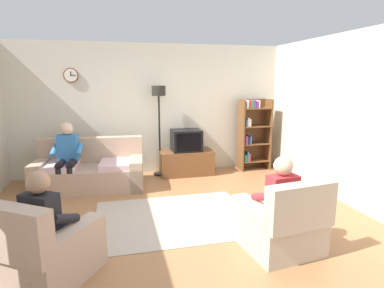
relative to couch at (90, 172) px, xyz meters
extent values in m
plane|color=#9E6B42|center=(1.25, -1.79, -0.31)|extent=(12.00, 12.00, 0.00)
cube|color=beige|center=(1.25, 0.87, 1.04)|extent=(6.20, 0.12, 2.70)
cylinder|color=brown|center=(-0.31, 0.79, 1.74)|extent=(0.28, 0.03, 0.28)
cylinder|color=white|center=(-0.31, 0.77, 1.74)|extent=(0.24, 0.01, 0.24)
cube|color=black|center=(-0.31, 0.77, 1.77)|extent=(0.02, 0.01, 0.09)
cube|color=black|center=(-0.27, 0.77, 1.74)|extent=(0.11, 0.01, 0.01)
cube|color=beige|center=(4.11, -1.79, 1.04)|extent=(0.12, 5.80, 2.70)
cube|color=tan|center=(0.00, -0.05, -0.10)|extent=(1.97, 1.00, 0.42)
cube|color=tan|center=(0.03, 0.30, 0.35)|extent=(1.91, 0.36, 0.48)
cube|color=tan|center=(0.83, -0.13, -0.03)|extent=(0.29, 0.86, 0.56)
cube|color=tan|center=(-0.84, 0.02, -0.03)|extent=(0.29, 0.86, 0.56)
cube|color=beige|center=(0.49, -0.15, 0.16)|extent=(0.66, 0.73, 0.10)
cube|color=beige|center=(-0.51, -0.06, 0.16)|extent=(0.66, 0.73, 0.10)
cube|color=brown|center=(1.90, 0.46, -0.06)|extent=(1.10, 0.56, 0.51)
cube|color=black|center=(1.90, 0.72, -0.03)|extent=(1.10, 0.04, 0.03)
cube|color=black|center=(1.90, 0.44, 0.42)|extent=(0.60, 0.48, 0.44)
cube|color=black|center=(1.90, 0.19, 0.42)|extent=(0.50, 0.01, 0.36)
cube|color=brown|center=(3.14, 0.51, 0.46)|extent=(0.04, 0.36, 1.55)
cube|color=brown|center=(3.78, 0.51, 0.46)|extent=(0.04, 0.36, 1.55)
cube|color=brown|center=(3.46, 0.68, 0.46)|extent=(0.64, 0.02, 1.55)
cube|color=brown|center=(3.46, 0.51, -0.12)|extent=(0.60, 0.34, 0.02)
cube|color=#267F4C|center=(3.21, 0.49, -0.03)|extent=(0.05, 0.28, 0.15)
cube|color=#2D59A5|center=(3.26, 0.49, 0.00)|extent=(0.03, 0.28, 0.22)
cube|color=red|center=(3.30, 0.49, -0.02)|extent=(0.03, 0.28, 0.18)
cube|color=brown|center=(3.46, 0.51, 0.27)|extent=(0.60, 0.34, 0.02)
cube|color=#72338C|center=(3.22, 0.49, 0.37)|extent=(0.06, 0.28, 0.18)
cube|color=black|center=(3.27, 0.49, 0.36)|extent=(0.04, 0.28, 0.17)
cube|color=#2D59A5|center=(3.32, 0.49, 0.37)|extent=(0.03, 0.28, 0.17)
cube|color=brown|center=(3.46, 0.51, 0.66)|extent=(0.60, 0.34, 0.02)
cube|color=#2D59A5|center=(3.21, 0.49, 0.74)|extent=(0.03, 0.28, 0.15)
cube|color=silver|center=(3.25, 0.49, 0.76)|extent=(0.04, 0.28, 0.19)
cube|color=silver|center=(3.29, 0.49, 0.75)|extent=(0.03, 0.28, 0.16)
cube|color=brown|center=(3.46, 0.51, 1.04)|extent=(0.60, 0.34, 0.02)
cube|color=silver|center=(3.21, 0.49, 1.14)|extent=(0.05, 0.28, 0.17)
cube|color=red|center=(3.27, 0.49, 1.14)|extent=(0.04, 0.28, 0.17)
cube|color=#267F4C|center=(3.32, 0.49, 1.14)|extent=(0.05, 0.28, 0.16)
cube|color=#72338C|center=(3.38, 0.49, 1.14)|extent=(0.05, 0.28, 0.17)
cube|color=#72338C|center=(3.43, 0.49, 1.13)|extent=(0.05, 0.28, 0.15)
cube|color=silver|center=(3.48, 0.49, 1.14)|extent=(0.03, 0.28, 0.17)
cylinder|color=black|center=(1.36, 0.56, -0.30)|extent=(0.28, 0.28, 0.03)
cylinder|color=black|center=(1.36, 0.56, 0.54)|extent=(0.04, 0.04, 1.70)
cylinder|color=black|center=(1.36, 0.56, 1.44)|extent=(0.28, 0.28, 0.20)
cube|color=tan|center=(-0.22, -2.70, -0.11)|extent=(1.13, 1.14, 0.40)
cube|color=tan|center=(-0.43, -3.00, 0.34)|extent=(0.76, 0.60, 0.50)
cube|color=tan|center=(-0.46, -2.51, -0.03)|extent=(0.61, 0.78, 0.56)
cube|color=tan|center=(0.04, -2.85, -0.03)|extent=(0.61, 0.78, 0.56)
cube|color=#BCAD99|center=(2.31, -2.71, -0.11)|extent=(0.90, 0.94, 0.40)
cube|color=#BCAD99|center=(2.36, -3.07, 0.34)|extent=(0.82, 0.28, 0.50)
cube|color=#BCAD99|center=(2.01, -2.72, -0.03)|extent=(0.30, 0.82, 0.56)
cube|color=#BCAD99|center=(2.60, -2.65, -0.03)|extent=(0.30, 0.82, 0.56)
cube|color=#AD9E8E|center=(1.25, -1.64, -0.31)|extent=(2.20, 1.70, 0.01)
cube|color=#3372B2|center=(-0.35, 0.00, 0.47)|extent=(0.36, 0.23, 0.48)
sphere|color=beige|center=(-0.35, -0.01, 0.82)|extent=(0.22, 0.22, 0.22)
cylinder|color=black|center=(-0.27, -0.20, 0.23)|extent=(0.16, 0.39, 0.13)
cylinder|color=black|center=(-0.45, -0.19, 0.23)|extent=(0.16, 0.39, 0.13)
cylinder|color=black|center=(-0.29, -0.39, -0.05)|extent=(0.12, 0.12, 0.52)
cylinder|color=black|center=(-0.47, -0.37, -0.05)|extent=(0.12, 0.12, 0.52)
cylinder|color=#3372B2|center=(-0.15, -0.12, 0.45)|extent=(0.12, 0.34, 0.20)
cylinder|color=#3372B2|center=(-0.57, -0.09, 0.45)|extent=(0.12, 0.34, 0.20)
cube|color=black|center=(-0.25, -2.74, 0.35)|extent=(0.39, 0.36, 0.48)
sphere|color=#A37A5B|center=(-0.24, -2.73, 0.70)|extent=(0.22, 0.22, 0.22)
cylinder|color=black|center=(-0.22, -2.53, 0.11)|extent=(0.32, 0.39, 0.13)
cylinder|color=black|center=(-0.07, -2.63, 0.11)|extent=(0.32, 0.39, 0.13)
cylinder|color=black|center=(-0.11, -2.37, -0.11)|extent=(0.15, 0.15, 0.40)
cylinder|color=black|center=(0.04, -2.47, -0.11)|extent=(0.15, 0.15, 0.40)
cylinder|color=black|center=(-0.37, -2.54, 0.33)|extent=(0.26, 0.33, 0.20)
cylinder|color=black|center=(-0.02, -2.77, 0.33)|extent=(0.26, 0.33, 0.20)
cube|color=red|center=(2.31, -2.76, 0.35)|extent=(0.36, 0.24, 0.48)
sphere|color=#D8AD8C|center=(2.31, -2.75, 0.70)|extent=(0.22, 0.22, 0.22)
cylinder|color=#2D334C|center=(2.20, -2.58, 0.11)|extent=(0.18, 0.39, 0.13)
cylinder|color=#2D334C|center=(2.38, -2.56, 0.11)|extent=(0.18, 0.39, 0.13)
cylinder|color=#2D334C|center=(2.18, -2.39, -0.11)|extent=(0.12, 0.12, 0.40)
cylinder|color=#2D334C|center=(2.36, -2.37, -0.11)|extent=(0.12, 0.12, 0.40)
cylinder|color=red|center=(2.09, -2.68, 0.33)|extent=(0.13, 0.34, 0.20)
cylinder|color=red|center=(2.51, -2.63, 0.33)|extent=(0.13, 0.34, 0.20)
camera|label=1|loc=(0.50, -5.85, 1.65)|focal=29.59mm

